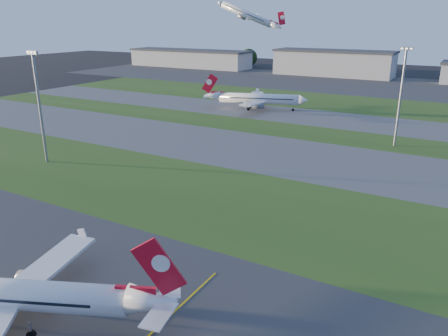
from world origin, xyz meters
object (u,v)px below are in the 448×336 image
Objects in this scene: airliner_parked at (14,295)px; light_mast_west at (39,100)px; light_mast_centre at (401,91)px; airliner_taxiing at (258,99)px.

light_mast_west is at bearing 114.28° from airliner_parked.
light_mast_centre reaches higher than airliner_parked.
light_mast_west is at bearing -141.34° from light_mast_centre.
light_mast_west is 89.64m from light_mast_centre.
light_mast_west is 1.00× the size of light_mast_centre.
airliner_taxiing is at bearing 79.77° from airliner_parked.
airliner_taxiing reaches higher than airliner_parked.
airliner_parked is at bearing -42.13° from light_mast_west.
airliner_parked is 0.86× the size of airliner_taxiing.
airliner_parked is 1.20× the size of light_mast_west.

